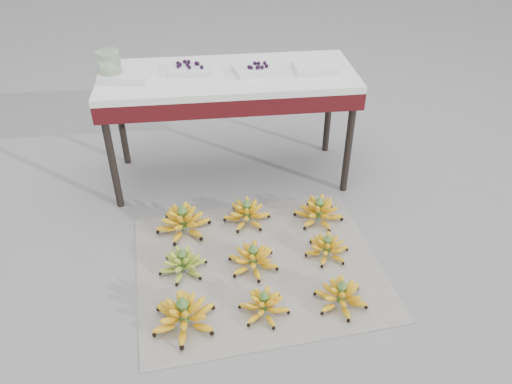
{
  "coord_description": "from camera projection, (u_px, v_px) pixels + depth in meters",
  "views": [
    {
      "loc": [
        -0.33,
        -1.82,
        1.84
      ],
      "look_at": [
        -0.07,
        0.32,
        0.3
      ],
      "focal_mm": 35.0,
      "sensor_mm": 36.0,
      "label": 1
    }
  ],
  "objects": [
    {
      "name": "bunch_front_center",
      "position": [
        264.0,
        305.0,
        2.33
      ],
      "size": [
        0.3,
        0.3,
        0.14
      ],
      "rotation": [
        0.0,
        0.0,
        -0.31
      ],
      "color": "yellow",
      "rests_on": "newspaper_mat"
    },
    {
      "name": "ground",
      "position": [
        276.0,
        274.0,
        2.57
      ],
      "size": [
        60.0,
        60.0,
        0.0
      ],
      "primitive_type": "plane",
      "color": "slate",
      "rests_on": "ground"
    },
    {
      "name": "bunch_mid_center",
      "position": [
        253.0,
        259.0,
        2.57
      ],
      "size": [
        0.29,
        0.29,
        0.16
      ],
      "rotation": [
        0.0,
        0.0,
        0.12
      ],
      "color": "yellow",
      "rests_on": "newspaper_mat"
    },
    {
      "name": "bunch_back_left",
      "position": [
        183.0,
        221.0,
        2.81
      ],
      "size": [
        0.32,
        0.32,
        0.18
      ],
      "rotation": [
        0.0,
        0.0,
        -0.06
      ],
      "color": "yellow",
      "rests_on": "newspaper_mat"
    },
    {
      "name": "glass_jar",
      "position": [
        109.0,
        66.0,
        2.77
      ],
      "size": [
        0.15,
        0.15,
        0.16
      ],
      "primitive_type": "cylinder",
      "rotation": [
        0.0,
        0.0,
        0.16
      ],
      "color": "beige",
      "rests_on": "vendor_table"
    },
    {
      "name": "bunch_mid_left",
      "position": [
        183.0,
        263.0,
        2.55
      ],
      "size": [
        0.27,
        0.27,
        0.15
      ],
      "rotation": [
        0.0,
        0.0,
        -0.11
      ],
      "color": "olive",
      "rests_on": "newspaper_mat"
    },
    {
      "name": "bunch_front_right",
      "position": [
        341.0,
        295.0,
        2.37
      ],
      "size": [
        0.32,
        0.32,
        0.15
      ],
      "rotation": [
        0.0,
        0.0,
        0.31
      ],
      "color": "yellow",
      "rests_on": "newspaper_mat"
    },
    {
      "name": "newspaper_mat",
      "position": [
        258.0,
        266.0,
        2.61
      ],
      "size": [
        1.34,
        1.16,
        0.01
      ],
      "primitive_type": "cube",
      "rotation": [
        0.0,
        0.0,
        0.09
      ],
      "color": "silver",
      "rests_on": "ground"
    },
    {
      "name": "bunch_front_left",
      "position": [
        184.0,
        315.0,
        2.26
      ],
      "size": [
        0.36,
        0.36,
        0.18
      ],
      "rotation": [
        0.0,
        0.0,
        0.22
      ],
      "color": "yellow",
      "rests_on": "newspaper_mat"
    },
    {
      "name": "tray_left",
      "position": [
        190.0,
        69.0,
        2.89
      ],
      "size": [
        0.25,
        0.19,
        0.06
      ],
      "color": "silver",
      "rests_on": "vendor_table"
    },
    {
      "name": "tray_right",
      "position": [
        255.0,
        70.0,
        2.88
      ],
      "size": [
        0.26,
        0.21,
        0.06
      ],
      "color": "silver",
      "rests_on": "vendor_table"
    },
    {
      "name": "bunch_mid_right",
      "position": [
        327.0,
        248.0,
        2.65
      ],
      "size": [
        0.25,
        0.25,
        0.14
      ],
      "rotation": [
        0.0,
        0.0,
        -0.06
      ],
      "color": "yellow",
      "rests_on": "newspaper_mat"
    },
    {
      "name": "tray_far_right",
      "position": [
        315.0,
        68.0,
        2.91
      ],
      "size": [
        0.25,
        0.18,
        0.04
      ],
      "color": "silver",
      "rests_on": "vendor_table"
    },
    {
      "name": "tray_far_left",
      "position": [
        125.0,
        76.0,
        2.81
      ],
      "size": [
        0.3,
        0.24,
        0.04
      ],
      "color": "silver",
      "rests_on": "vendor_table"
    },
    {
      "name": "bunch_back_right",
      "position": [
        319.0,
        212.0,
        2.89
      ],
      "size": [
        0.35,
        0.35,
        0.17
      ],
      "rotation": [
        0.0,
        0.0,
        -0.3
      ],
      "color": "yellow",
      "rests_on": "newspaper_mat"
    },
    {
      "name": "vendor_table",
      "position": [
        228.0,
        86.0,
        2.94
      ],
      "size": [
        1.49,
        0.6,
        0.72
      ],
      "color": "black",
      "rests_on": "ground"
    },
    {
      "name": "bunch_back_center",
      "position": [
        247.0,
        213.0,
        2.88
      ],
      "size": [
        0.27,
        0.27,
        0.16
      ],
      "rotation": [
        0.0,
        0.0,
        -0.01
      ],
      "color": "yellow",
      "rests_on": "newspaper_mat"
    }
  ]
}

